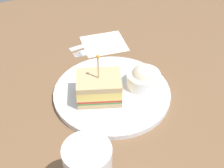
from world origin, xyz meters
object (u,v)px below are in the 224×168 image
plate (112,93)px  coleslaw_bowl (143,78)px  napkin (104,44)px  sandwich_half_center (99,88)px  fork (92,50)px  knife (90,44)px

plate → coleslaw_bowl: bearing=-98.4°
plate → coleslaw_bowl: (-1.00, -6.80, 2.59)cm
plate → napkin: (18.30, -6.31, -0.50)cm
sandwich_half_center → coleslaw_bowl: size_ratio=1.50×
fork → knife: same height
napkin → knife: size_ratio=0.86×
plate → sandwich_half_center: (-0.52, 3.13, 3.18)cm
sandwich_half_center → coleslaw_bowl: sandwich_half_center is taller
plate → fork: (16.67, -2.33, -0.40)cm
napkin → fork: size_ratio=0.84×
plate → fork: bearing=-8.0°
plate → napkin: size_ratio=2.29×
coleslaw_bowl → fork: 18.48cm
plate → coleslaw_bowl: size_ratio=3.43×
knife → coleslaw_bowl: bearing=-169.4°
coleslaw_bowl → knife: bearing=10.6°
coleslaw_bowl → fork: size_ratio=0.56×
plate → napkin: plate is taller
coleslaw_bowl → fork: (17.68, 4.47, -2.99)cm
plate → coleslaw_bowl: 7.35cm
napkin → plate: bearing=161.0°
sandwich_half_center → fork: size_ratio=0.85×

